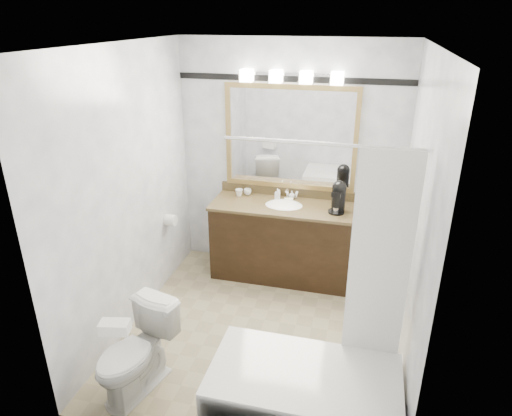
% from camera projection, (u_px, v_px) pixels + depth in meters
% --- Properties ---
extents(room, '(2.42, 2.62, 2.52)m').
position_uv_depth(room, '(261.00, 206.00, 3.72)').
color(room, tan).
rests_on(room, ground).
extents(vanity, '(1.53, 0.58, 0.97)m').
position_uv_depth(vanity, '(283.00, 239.00, 4.95)').
color(vanity, black).
rests_on(vanity, ground).
extents(mirror, '(1.40, 0.04, 1.10)m').
position_uv_depth(mirror, '(290.00, 138.00, 4.77)').
color(mirror, '#A8894C').
rests_on(mirror, room).
extents(vanity_light_bar, '(1.02, 0.14, 0.12)m').
position_uv_depth(vanity_light_bar, '(291.00, 76.00, 4.47)').
color(vanity_light_bar, silver).
rests_on(vanity_light_bar, room).
extents(accent_stripe, '(2.40, 0.01, 0.06)m').
position_uv_depth(accent_stripe, '(292.00, 79.00, 4.54)').
color(accent_stripe, black).
rests_on(accent_stripe, room).
extents(bathtub, '(1.30, 0.75, 1.96)m').
position_uv_depth(bathtub, '(307.00, 390.00, 3.18)').
color(bathtub, white).
rests_on(bathtub, ground).
extents(tp_roll, '(0.11, 0.12, 0.12)m').
position_uv_depth(tp_roll, '(171.00, 220.00, 4.79)').
color(tp_roll, white).
rests_on(tp_roll, room).
extents(toilet, '(0.55, 0.76, 0.70)m').
position_uv_depth(toilet, '(135.00, 353.00, 3.43)').
color(toilet, white).
rests_on(toilet, ground).
extents(tissue_box, '(0.22, 0.15, 0.08)m').
position_uv_depth(tissue_box, '(115.00, 327.00, 3.10)').
color(tissue_box, white).
rests_on(tissue_box, toilet).
extents(coffee_maker, '(0.17, 0.21, 0.32)m').
position_uv_depth(coffee_maker, '(339.00, 196.00, 4.57)').
color(coffee_maker, black).
rests_on(coffee_maker, vanity).
extents(cup_left, '(0.09, 0.09, 0.07)m').
position_uv_depth(cup_left, '(248.00, 192.00, 5.04)').
color(cup_left, white).
rests_on(cup_left, vanity).
extents(cup_right, '(0.11, 0.11, 0.08)m').
position_uv_depth(cup_right, '(239.00, 193.00, 5.01)').
color(cup_right, white).
rests_on(cup_right, vanity).
extents(soap_bottle_a, '(0.06, 0.06, 0.12)m').
position_uv_depth(soap_bottle_a, '(277.00, 194.00, 4.91)').
color(soap_bottle_a, white).
rests_on(soap_bottle_a, vanity).
extents(soap_bottle_b, '(0.07, 0.07, 0.09)m').
position_uv_depth(soap_bottle_b, '(292.00, 195.00, 4.93)').
color(soap_bottle_b, white).
rests_on(soap_bottle_b, vanity).
extents(soap_bar, '(0.10, 0.08, 0.03)m').
position_uv_depth(soap_bar, '(289.00, 200.00, 4.88)').
color(soap_bar, beige).
rests_on(soap_bar, vanity).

